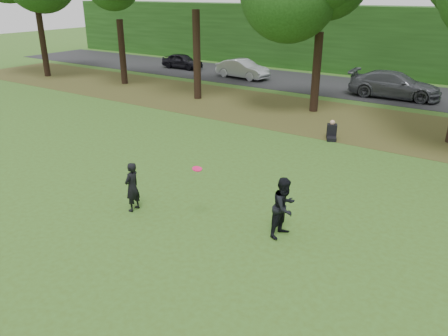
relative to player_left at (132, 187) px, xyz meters
name	(u,v)px	position (x,y,z in m)	size (l,w,h in m)	color
ground	(209,241)	(2.89, -0.17, -0.75)	(120.00, 120.00, 0.00)	#3A561B
leaf_litter	(363,124)	(2.89, 12.83, -0.75)	(60.00, 7.00, 0.01)	#4E361C
street	(402,94)	(2.89, 20.83, -0.74)	(70.00, 7.00, 0.02)	black
far_hedge	(428,44)	(2.89, 26.83, 1.75)	(70.00, 3.00, 5.00)	#1B3F12
player_left	(132,187)	(0.00, 0.00, 0.00)	(0.55, 0.36, 1.50)	black
player_right	(284,207)	(4.34, 1.18, 0.08)	(0.80, 0.63, 1.65)	black
parked_cars	(434,89)	(4.82, 19.79, -0.02)	(38.55, 3.19, 1.54)	black
frisbee	(197,169)	(2.00, 0.53, 0.85)	(0.32, 0.32, 0.08)	#F8145E
seated_person	(332,132)	(2.43, 9.71, -0.44)	(0.67, 0.83, 0.83)	black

